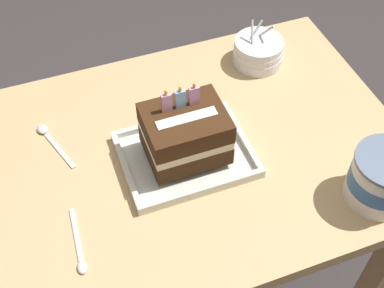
{
  "coord_description": "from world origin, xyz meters",
  "views": [
    {
      "loc": [
        -0.27,
        -0.7,
        1.6
      ],
      "look_at": [
        -0.02,
        -0.01,
        0.73
      ],
      "focal_mm": 48.23,
      "sensor_mm": 36.0,
      "label": 1
    }
  ],
  "objects_px": {
    "bowl_stack": "(258,52)",
    "ice_cream_tub": "(382,178)",
    "birthday_cake": "(185,133)",
    "serving_spoon_by_bowls": "(48,135)",
    "foil_tray": "(186,156)",
    "serving_spoon_near_tray": "(80,253)"
  },
  "relations": [
    {
      "from": "bowl_stack",
      "to": "ice_cream_tub",
      "type": "relative_size",
      "value": 0.95
    },
    {
      "from": "birthday_cake",
      "to": "ice_cream_tub",
      "type": "height_order",
      "value": "birthday_cake"
    },
    {
      "from": "bowl_stack",
      "to": "serving_spoon_by_bowls",
      "type": "relative_size",
      "value": 0.84
    },
    {
      "from": "serving_spoon_by_bowls",
      "to": "foil_tray",
      "type": "bearing_deg",
      "value": -31.33
    },
    {
      "from": "birthday_cake",
      "to": "serving_spoon_by_bowls",
      "type": "xyz_separation_m",
      "value": [
        -0.28,
        0.17,
        -0.08
      ]
    },
    {
      "from": "bowl_stack",
      "to": "ice_cream_tub",
      "type": "xyz_separation_m",
      "value": [
        0.05,
        -0.48,
        0.03
      ]
    },
    {
      "from": "bowl_stack",
      "to": "serving_spoon_by_bowls",
      "type": "bearing_deg",
      "value": -172.78
    },
    {
      "from": "serving_spoon_near_tray",
      "to": "serving_spoon_by_bowls",
      "type": "height_order",
      "value": "serving_spoon_by_bowls"
    },
    {
      "from": "birthday_cake",
      "to": "ice_cream_tub",
      "type": "distance_m",
      "value": 0.41
    },
    {
      "from": "foil_tray",
      "to": "birthday_cake",
      "type": "height_order",
      "value": "birthday_cake"
    },
    {
      "from": "serving_spoon_near_tray",
      "to": "birthday_cake",
      "type": "bearing_deg",
      "value": 29.33
    },
    {
      "from": "foil_tray",
      "to": "birthday_cake",
      "type": "distance_m",
      "value": 0.08
    },
    {
      "from": "serving_spoon_near_tray",
      "to": "foil_tray",
      "type": "bearing_deg",
      "value": 29.29
    },
    {
      "from": "birthday_cake",
      "to": "ice_cream_tub",
      "type": "relative_size",
      "value": 1.25
    },
    {
      "from": "ice_cream_tub",
      "to": "serving_spoon_near_tray",
      "type": "bearing_deg",
      "value": 172.47
    },
    {
      "from": "ice_cream_tub",
      "to": "foil_tray",
      "type": "bearing_deg",
      "value": 145.27
    },
    {
      "from": "foil_tray",
      "to": "ice_cream_tub",
      "type": "xyz_separation_m",
      "value": [
        0.34,
        -0.24,
        0.05
      ]
    },
    {
      "from": "foil_tray",
      "to": "ice_cream_tub",
      "type": "bearing_deg",
      "value": -34.73
    },
    {
      "from": "birthday_cake",
      "to": "serving_spoon_by_bowls",
      "type": "height_order",
      "value": "birthday_cake"
    },
    {
      "from": "serving_spoon_near_tray",
      "to": "bowl_stack",
      "type": "bearing_deg",
      "value": 35.1
    },
    {
      "from": "ice_cream_tub",
      "to": "bowl_stack",
      "type": "bearing_deg",
      "value": 96.03
    },
    {
      "from": "foil_tray",
      "to": "serving_spoon_by_bowls",
      "type": "height_order",
      "value": "foil_tray"
    }
  ]
}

